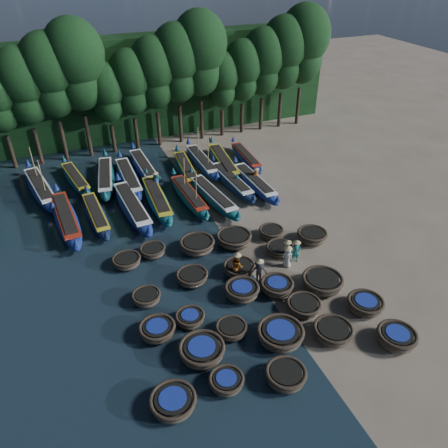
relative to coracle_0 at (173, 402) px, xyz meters
name	(u,v)px	position (x,y,z in m)	size (l,w,h in m)	color
ground	(238,255)	(7.40, 9.35, -0.41)	(120.00, 120.00, 0.00)	#7C6F5B
foliage_wall	(146,87)	(7.40, 32.85, 4.59)	(40.00, 3.00, 10.00)	black
coracle_0	(173,402)	(0.00, 0.00, 0.00)	(2.18, 2.18, 0.71)	brown
coracle_1	(226,381)	(2.66, 0.11, -0.03)	(1.98, 1.98, 0.66)	brown
coracle_2	(286,375)	(5.40, -0.72, 0.04)	(2.26, 2.26, 0.78)	brown
coracle_3	(333,332)	(9.10, 0.78, 0.01)	(2.22, 2.22, 0.74)	brown
coracle_4	(397,337)	(11.91, -0.87, 0.07)	(2.56, 2.56, 0.83)	brown
coracle_5	(202,351)	(2.20, 2.21, 0.06)	(2.57, 2.57, 0.81)	brown
coracle_6	(231,329)	(4.18, 3.06, -0.04)	(1.89, 1.89, 0.64)	brown
coracle_7	(280,334)	(6.39, 1.64, 0.08)	(3.02, 3.02, 0.85)	brown
coracle_8	(304,306)	(8.70, 3.09, -0.03)	(2.43, 2.43, 0.66)	brown
coracle_9	(365,304)	(11.98, 1.81, 0.03)	(2.57, 2.57, 0.76)	brown
coracle_10	(157,330)	(0.49, 4.48, 0.02)	(2.36, 2.36, 0.73)	brown
coracle_11	(190,318)	(2.39, 4.65, -0.02)	(1.68, 1.68, 0.67)	brown
coracle_12	(242,291)	(5.91, 5.49, 0.07)	(2.23, 2.23, 0.83)	brown
coracle_13	(277,286)	(8.03, 5.09, 0.04)	(2.45, 2.45, 0.77)	brown
coracle_14	(322,282)	(10.74, 4.33, 0.08)	(2.55, 2.55, 0.85)	brown
coracle_15	(146,297)	(0.57, 7.21, -0.03)	(1.99, 1.99, 0.66)	brown
coracle_16	(192,277)	(3.62, 7.90, -0.01)	(2.19, 2.19, 0.69)	brown
coracle_17	(239,268)	(6.66, 7.54, -0.01)	(2.16, 2.16, 0.70)	brown
coracle_18	(280,249)	(10.05, 8.41, -0.05)	(2.02, 2.02, 0.64)	brown
coracle_19	(312,236)	(12.80, 8.77, 0.06)	(2.13, 2.13, 0.82)	brown
coracle_20	(127,261)	(0.21, 11.04, -0.03)	(1.88, 1.88, 0.67)	brown
coracle_21	(153,251)	(2.06, 11.46, -0.02)	(1.93, 1.93, 0.68)	brown
coracle_22	(197,245)	(4.99, 10.82, 0.07)	(2.42, 2.42, 0.84)	brown
coracle_23	(234,239)	(7.60, 10.55, 0.07)	(2.58, 2.58, 0.84)	brown
coracle_24	(271,232)	(10.40, 10.33, 0.00)	(1.79, 1.79, 0.71)	brown
long_boat_1	(66,219)	(-2.89, 17.44, 0.19)	(2.15, 8.94, 1.58)	navy
long_boat_2	(96,215)	(-0.75, 17.32, 0.10)	(1.73, 7.53, 1.33)	#10213D
long_boat_3	(132,207)	(1.99, 17.22, 0.20)	(2.09, 9.10, 1.60)	navy
long_boat_4	(157,199)	(4.06, 17.69, 0.16)	(1.83, 8.50, 1.50)	#0F4B55
long_boat_5	(189,196)	(6.59, 17.29, 0.13)	(1.68, 7.95, 3.38)	#0F4B55
long_boat_6	(213,196)	(8.33, 16.45, 0.15)	(2.41, 8.32, 1.47)	#0F4B55
long_boat_7	(232,181)	(10.73, 18.25, 0.14)	(1.85, 8.22, 1.45)	#10213D
long_boat_8	(254,183)	(12.42, 17.29, 0.14)	(1.63, 8.22, 1.45)	navy
long_boat_9	(41,188)	(-4.37, 23.03, 0.19)	(3.03, 8.81, 3.79)	navy
long_boat_10	(76,179)	(-1.48, 23.87, 0.09)	(2.49, 7.39, 1.32)	#0F4B55
long_boat_11	(106,177)	(0.95, 23.05, 0.16)	(2.84, 8.38, 1.49)	#0F4B55
long_boat_12	(129,178)	(2.77, 22.17, 0.17)	(1.62, 8.59, 1.51)	navy
long_boat_13	(144,167)	(4.48, 23.77, 0.15)	(1.64, 8.36, 1.47)	navy
long_boat_14	(186,169)	(7.89, 21.97, 0.12)	(2.12, 7.91, 1.40)	#0F4B55
long_boat_15	(202,162)	(9.71, 22.85, 0.14)	(1.43, 8.13, 3.45)	navy
long_boat_16	(223,162)	(11.47, 21.90, 0.18)	(2.43, 8.70, 1.54)	#0F4B55
long_boat_17	(246,157)	(13.93, 22.26, 0.08)	(1.65, 7.29, 1.28)	navy
fisherman_0	(288,256)	(9.82, 7.01, 0.42)	(0.73, 0.87, 1.71)	beige
fisherman_1	(296,250)	(10.58, 7.25, 0.49)	(0.66, 0.52, 1.78)	#18665E
fisherman_2	(237,265)	(6.37, 7.25, 0.54)	(0.71, 0.90, 2.00)	#B75A18
fisherman_3	(259,271)	(7.43, 6.31, 0.47)	(1.24, 0.98, 1.89)	black
fisherman_4	(287,250)	(10.10, 7.57, 0.43)	(0.62, 0.96, 1.72)	beige
fisherman_5	(156,181)	(4.67, 20.20, 0.44)	(1.53, 1.20, 1.82)	#18665E
fisherman_6	(256,176)	(12.78, 17.72, 0.45)	(0.92, 0.83, 1.78)	#B75A18
tree_2	(23,85)	(-4.00, 29.35, 6.91)	(4.51, 4.51, 10.63)	black
tree_3	(49,75)	(-1.70, 29.35, 7.59)	(4.92, 4.92, 11.60)	black
tree_4	(75,64)	(0.60, 29.35, 8.26)	(5.34, 5.34, 12.58)	black
tree_5	(106,92)	(2.90, 29.35, 5.56)	(3.68, 3.68, 8.68)	black
tree_6	(130,82)	(5.20, 29.35, 6.24)	(4.09, 4.09, 9.65)	black
tree_7	(154,72)	(7.50, 29.35, 6.91)	(4.51, 4.51, 10.63)	black
tree_8	(177,62)	(9.80, 29.35, 7.59)	(4.92, 4.92, 11.60)	black
tree_9	(200,53)	(12.10, 29.35, 8.26)	(5.34, 5.34, 12.58)	black
tree_10	(222,79)	(14.40, 29.35, 5.56)	(3.68, 3.68, 8.68)	black
tree_11	(243,70)	(16.70, 29.35, 6.24)	(4.09, 4.09, 9.65)	black
tree_12	(263,61)	(19.00, 29.35, 6.91)	(4.51, 4.51, 10.63)	black
tree_13	(284,52)	(21.30, 29.35, 7.59)	(4.92, 4.92, 11.60)	black
tree_14	(304,43)	(23.60, 29.35, 8.26)	(5.34, 5.34, 12.58)	black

